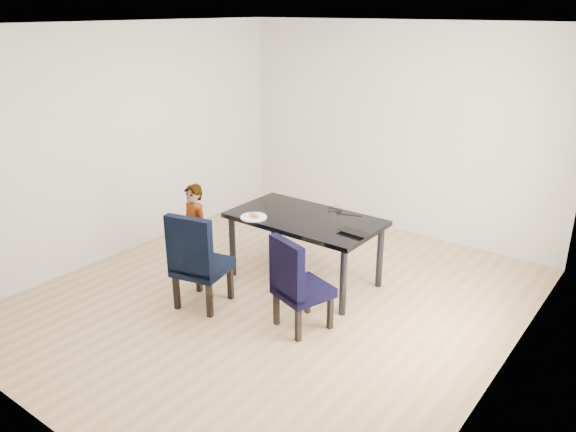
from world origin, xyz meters
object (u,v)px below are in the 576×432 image
Objects in this scene: dining_table at (305,249)px; plate at (254,217)px; laptop at (357,231)px; chair_right at (303,283)px; child at (195,232)px; chair_left at (202,259)px.

dining_table is 5.73× the size of plate.
plate is (-0.42, -0.35, 0.38)m from dining_table.
laptop is (1.08, 0.30, 0.01)m from plate.
child is (-1.55, 0.13, 0.08)m from chair_right.
laptop is (1.67, 0.60, 0.23)m from child.
chair_right is (1.06, 0.25, -0.04)m from chair_left.
chair_left reaches higher than plate.
plate is (0.10, 0.68, 0.26)m from chair_left.
chair_right is (0.54, -0.78, 0.09)m from dining_table.
child is at bearing -166.94° from chair_right.
chair_right is 0.80m from laptop.
dining_table is 4.64× the size of laptop.
laptop is at bearing 15.67° from plate.
chair_left is 0.73m from plate.
dining_table is at bearing 44.83° from child.
chair_left is 2.91× the size of laptop.
chair_left is at bearing -116.48° from dining_table.
chair_right is at bearing 0.81° from chair_left.
dining_table is 1.49× the size of child.
chair_left is 0.63m from child.
chair_left is at bearing -98.04° from plate.
laptop is at bearing 31.91° from child.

